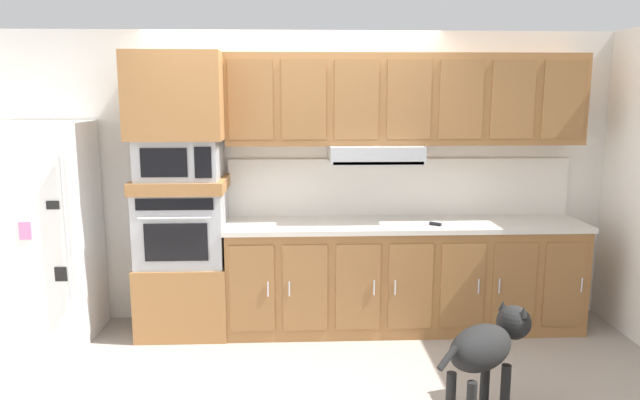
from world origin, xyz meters
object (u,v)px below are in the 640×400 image
at_px(refrigerator, 43,232).
at_px(built_in_oven, 183,226).
at_px(microwave, 180,159).
at_px(screwdriver, 436,224).
at_px(dog, 488,346).

distance_m(refrigerator, built_in_oven, 1.11).
xyz_separation_m(refrigerator, microwave, (1.11, 0.07, 0.58)).
bearing_deg(screwdriver, built_in_oven, 176.36).
distance_m(refrigerator, screwdriver, 3.18).
bearing_deg(built_in_oven, screwdriver, -3.64).
xyz_separation_m(refrigerator, built_in_oven, (1.11, 0.07, 0.02)).
distance_m(screwdriver, dog, 1.40).
bearing_deg(microwave, refrigerator, -176.51).
distance_m(built_in_oven, dog, 2.59).
relative_size(refrigerator, microwave, 2.73).
height_order(built_in_oven, dog, built_in_oven).
bearing_deg(built_in_oven, microwave, -0.77).
xyz_separation_m(microwave, screwdriver, (2.07, -0.13, -0.53)).
height_order(refrigerator, screwdriver, refrigerator).
relative_size(refrigerator, built_in_oven, 2.51).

